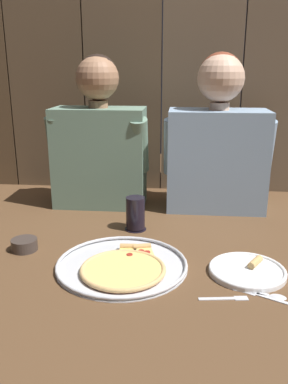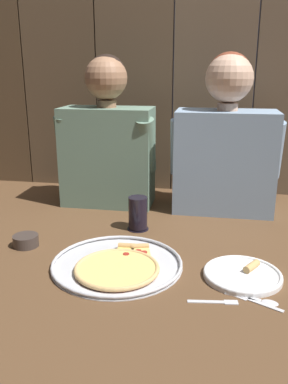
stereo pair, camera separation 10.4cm
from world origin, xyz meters
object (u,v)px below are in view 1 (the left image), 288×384
at_px(dipping_bowl, 24,244).
at_px(diner_left, 99,139).
at_px(drinking_glass, 135,214).
at_px(diner_right, 218,141).
at_px(pizza_tray, 123,266).
at_px(dinner_plate, 247,270).

distance_m(dipping_bowl, diner_left, 0.58).
xyz_separation_m(drinking_glass, diner_right, (0.31, 0.28, 0.23)).
height_order(pizza_tray, drinking_glass, drinking_glass).
bearing_deg(dinner_plate, drinking_glass, 140.12).
bearing_deg(pizza_tray, drinking_glass, 89.36).
distance_m(pizza_tray, dipping_bowl, 0.36).
bearing_deg(diner_left, drinking_glass, -56.60).
bearing_deg(diner_left, dinner_plate, -46.77).
height_order(pizza_tray, diner_right, diner_right).
xyz_separation_m(drinking_glass, dipping_bowl, (-0.35, -0.21, -0.04)).
height_order(pizza_tray, dipping_bowl, dipping_bowl).
height_order(dipping_bowl, diner_right, diner_right).
bearing_deg(diner_left, pizza_tray, -72.96).
distance_m(pizza_tray, diner_right, 0.73).
relative_size(dinner_plate, diner_left, 0.36).
bearing_deg(pizza_tray, diner_right, 62.03).
distance_m(dinner_plate, drinking_glass, 0.48).
bearing_deg(diner_right, pizza_tray, -117.97).
distance_m(drinking_glass, diner_left, 0.40).
relative_size(pizza_tray, dinner_plate, 1.78).
distance_m(pizza_tray, diner_left, 0.68).
height_order(drinking_glass, dipping_bowl, drinking_glass).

